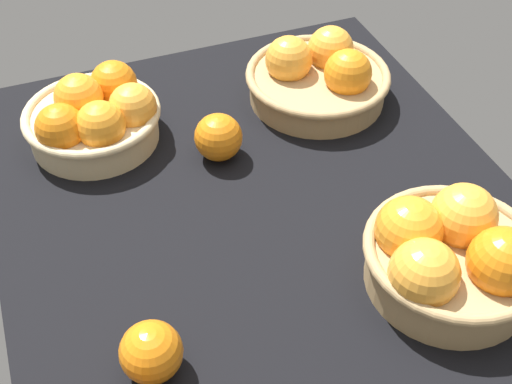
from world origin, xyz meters
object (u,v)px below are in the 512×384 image
basket_far_right (95,117)px  basket_near_left (451,255)px  loose_orange_back_gap (218,137)px  basket_near_right (319,76)px  loose_orange_front_gap (151,352)px

basket_far_right → basket_near_left: basket_near_left is taller
basket_near_left → loose_orange_back_gap: 37.92cm
basket_near_left → basket_near_right: size_ratio=0.94×
basket_near_right → loose_orange_front_gap: 56.43cm
basket_far_right → loose_orange_front_gap: size_ratio=2.95×
basket_near_right → loose_orange_front_gap: bearing=136.5°
basket_near_left → loose_orange_back_gap: basket_near_left is taller
basket_near_right → loose_orange_front_gap: size_ratio=3.34×
basket_near_left → basket_near_right: bearing=-2.5°
basket_far_right → loose_orange_back_gap: (-10.17, -16.13, -0.96)cm
basket_near_left → loose_orange_back_gap: (33.12, 18.41, -1.56)cm
basket_near_right → loose_orange_back_gap: (-8.54, 20.23, -0.42)cm
loose_orange_front_gap → loose_orange_back_gap: (32.37, -18.64, 0.06)cm
loose_orange_back_gap → basket_far_right: bearing=57.8°
basket_far_right → loose_orange_front_gap: 42.64cm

